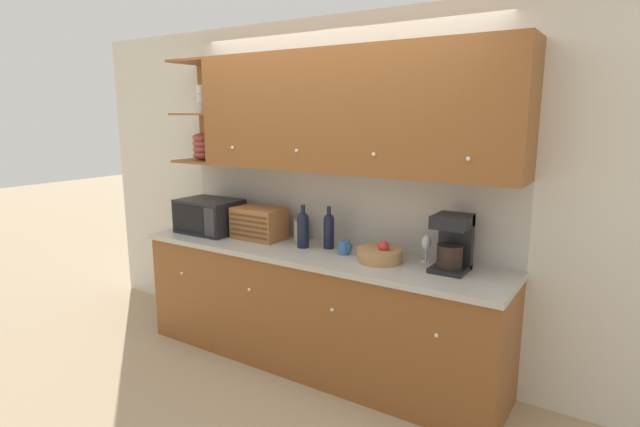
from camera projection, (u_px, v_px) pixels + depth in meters
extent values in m
plane|color=tan|center=(334.00, 347.00, 4.11)|extent=(24.00, 24.00, 0.00)
cube|color=beige|center=(337.00, 191.00, 3.88)|extent=(5.26, 0.06, 2.60)
cube|color=brown|center=(313.00, 310.00, 3.77)|extent=(2.86, 0.61, 0.86)
cube|color=#B7B2A8|center=(312.00, 253.00, 3.67)|extent=(2.88, 0.64, 0.04)
sphere|color=white|center=(182.00, 273.00, 4.05)|extent=(0.03, 0.03, 0.03)
sphere|color=white|center=(249.00, 290.00, 3.67)|extent=(0.03, 0.03, 0.03)
sphere|color=white|center=(332.00, 310.00, 3.28)|extent=(0.03, 0.03, 0.03)
sphere|color=white|center=(437.00, 335.00, 2.90)|extent=(0.03, 0.03, 0.03)
cube|color=#B7B2A8|center=(335.00, 205.00, 3.87)|extent=(2.86, 0.01, 0.58)
cube|color=brown|center=(348.00, 112.00, 3.47)|extent=(2.44, 0.37, 0.85)
cube|color=brown|center=(216.00, 112.00, 4.38)|extent=(0.42, 0.02, 0.85)
cube|color=brown|center=(204.00, 161.00, 4.32)|extent=(0.42, 0.37, 0.02)
cube|color=brown|center=(202.00, 114.00, 4.24)|extent=(0.42, 0.37, 0.02)
cube|color=brown|center=(199.00, 62.00, 4.15)|extent=(0.42, 0.37, 0.02)
sphere|color=white|center=(232.00, 148.00, 3.86)|extent=(0.03, 0.03, 0.03)
sphere|color=white|center=(297.00, 151.00, 3.53)|extent=(0.03, 0.03, 0.03)
sphere|color=white|center=(374.00, 154.00, 3.21)|extent=(0.03, 0.03, 0.03)
sphere|color=white|center=(468.00, 159.00, 2.88)|extent=(0.03, 0.03, 0.03)
ellipsoid|color=#9E473D|center=(204.00, 155.00, 4.31)|extent=(0.18, 0.18, 0.08)
ellipsoid|color=#9E473D|center=(203.00, 149.00, 4.30)|extent=(0.18, 0.18, 0.08)
ellipsoid|color=#9E473D|center=(203.00, 144.00, 4.29)|extent=(0.18, 0.18, 0.08)
ellipsoid|color=#9E473D|center=(203.00, 138.00, 4.28)|extent=(0.18, 0.18, 0.08)
cylinder|color=silver|center=(201.00, 109.00, 4.23)|extent=(0.07, 0.07, 0.08)
cylinder|color=silver|center=(201.00, 99.00, 4.21)|extent=(0.07, 0.07, 0.08)
cylinder|color=silver|center=(201.00, 90.00, 4.20)|extent=(0.07, 0.07, 0.08)
cube|color=black|center=(210.00, 216.00, 4.21)|extent=(0.51, 0.37, 0.28)
cube|color=black|center=(188.00, 219.00, 4.09)|extent=(0.36, 0.01, 0.23)
cube|color=#2D2D33|center=(209.00, 222.00, 3.96)|extent=(0.11, 0.01, 0.23)
cube|color=#996033|center=(259.00, 223.00, 4.00)|extent=(0.40, 0.26, 0.25)
cube|color=#54351C|center=(248.00, 236.00, 3.90)|extent=(0.37, 0.01, 0.02)
cube|color=#54351C|center=(248.00, 231.00, 3.90)|extent=(0.37, 0.01, 0.02)
cube|color=#54351C|center=(248.00, 226.00, 3.89)|extent=(0.37, 0.01, 0.02)
cube|color=#54351C|center=(248.00, 221.00, 3.88)|extent=(0.37, 0.01, 0.02)
cube|color=#54351C|center=(248.00, 216.00, 3.87)|extent=(0.37, 0.01, 0.02)
cylinder|color=silver|center=(300.00, 230.00, 3.97)|extent=(0.11, 0.11, 0.16)
cylinder|color=gray|center=(300.00, 220.00, 3.95)|extent=(0.11, 0.11, 0.01)
cylinder|color=black|center=(303.00, 233.00, 3.73)|extent=(0.09, 0.09, 0.22)
sphere|color=black|center=(303.00, 218.00, 3.71)|extent=(0.09, 0.09, 0.09)
cylinder|color=black|center=(303.00, 210.00, 3.70)|extent=(0.03, 0.03, 0.08)
cylinder|color=black|center=(329.00, 234.00, 3.71)|extent=(0.08, 0.08, 0.22)
sphere|color=black|center=(329.00, 219.00, 3.69)|extent=(0.08, 0.08, 0.08)
cylinder|color=black|center=(329.00, 211.00, 3.68)|extent=(0.03, 0.03, 0.08)
cylinder|color=#38669E|center=(344.00, 247.00, 3.56)|extent=(0.09, 0.09, 0.10)
torus|color=#38669E|center=(350.00, 248.00, 3.54)|extent=(0.01, 0.07, 0.07)
cylinder|color=#A87F4C|center=(380.00, 255.00, 3.39)|extent=(0.31, 0.31, 0.09)
sphere|color=red|center=(384.00, 247.00, 3.33)|extent=(0.08, 0.08, 0.08)
cylinder|color=silver|center=(426.00, 261.00, 3.38)|extent=(0.06, 0.06, 0.01)
cylinder|color=silver|center=(426.00, 256.00, 3.37)|extent=(0.01, 0.01, 0.08)
ellipsoid|color=silver|center=(426.00, 243.00, 3.36)|extent=(0.06, 0.06, 0.11)
cube|color=black|center=(450.00, 269.00, 3.18)|extent=(0.22, 0.25, 0.03)
cylinder|color=black|center=(450.00, 256.00, 3.15)|extent=(0.16, 0.16, 0.15)
cube|color=black|center=(456.00, 240.00, 3.23)|extent=(0.22, 0.06, 0.37)
cube|color=black|center=(452.00, 221.00, 3.12)|extent=(0.22, 0.25, 0.08)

